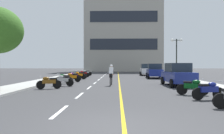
{
  "coord_description": "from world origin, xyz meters",
  "views": [
    {
      "loc": [
        0.07,
        -5.56,
        1.69
      ],
      "look_at": [
        -0.42,
        14.07,
        1.47
      ],
      "focal_mm": 33.96,
      "sensor_mm": 36.0,
      "label": 1
    }
  ],
  "objects_px": {
    "parked_car_mid": "(154,71)",
    "parked_car_near": "(178,74)",
    "motorcycle_6": "(72,77)",
    "motorcycle_9": "(80,75)",
    "motorcycle_3": "(49,82)",
    "motorcycle_10": "(83,74)",
    "motorcycle_4": "(63,80)",
    "motorcycle_11": "(86,73)",
    "motorcycle_8": "(79,75)",
    "parked_car_far": "(146,70)",
    "motorcycle_7": "(73,76)",
    "cyclist_rider": "(111,75)",
    "motorcycle_1": "(209,90)",
    "street_lamp_mid": "(177,49)",
    "motorcycle_5": "(64,78)",
    "motorcycle_2": "(193,87)"
  },
  "relations": [
    {
      "from": "parked_car_mid",
      "to": "parked_car_near",
      "type": "bearing_deg",
      "value": -89.05
    },
    {
      "from": "motorcycle_6",
      "to": "motorcycle_9",
      "type": "height_order",
      "value": "same"
    },
    {
      "from": "motorcycle_3",
      "to": "motorcycle_10",
      "type": "bearing_deg",
      "value": 89.37
    },
    {
      "from": "parked_car_mid",
      "to": "motorcycle_4",
      "type": "relative_size",
      "value": 2.55
    },
    {
      "from": "motorcycle_4",
      "to": "motorcycle_11",
      "type": "height_order",
      "value": "same"
    },
    {
      "from": "motorcycle_4",
      "to": "motorcycle_8",
      "type": "xyz_separation_m",
      "value": [
        -0.21,
        8.05,
        0.0
      ]
    },
    {
      "from": "parked_car_near",
      "to": "motorcycle_11",
      "type": "distance_m",
      "value": 17.89
    },
    {
      "from": "parked_car_far",
      "to": "motorcycle_7",
      "type": "height_order",
      "value": "parked_car_far"
    },
    {
      "from": "motorcycle_8",
      "to": "cyclist_rider",
      "type": "distance_m",
      "value": 8.47
    },
    {
      "from": "motorcycle_8",
      "to": "cyclist_rider",
      "type": "bearing_deg",
      "value": -62.19
    },
    {
      "from": "motorcycle_1",
      "to": "motorcycle_8",
      "type": "height_order",
      "value": "same"
    },
    {
      "from": "motorcycle_1",
      "to": "motorcycle_3",
      "type": "relative_size",
      "value": 1.03
    },
    {
      "from": "cyclist_rider",
      "to": "parked_car_mid",
      "type": "bearing_deg",
      "value": 61.85
    },
    {
      "from": "motorcycle_7",
      "to": "motorcycle_8",
      "type": "relative_size",
      "value": 0.97
    },
    {
      "from": "motorcycle_7",
      "to": "cyclist_rider",
      "type": "distance_m",
      "value": 6.74
    },
    {
      "from": "parked_car_mid",
      "to": "motorcycle_10",
      "type": "xyz_separation_m",
      "value": [
        -9.28,
        1.94,
        -0.44
      ]
    },
    {
      "from": "motorcycle_11",
      "to": "motorcycle_1",
      "type": "bearing_deg",
      "value": -67.37
    },
    {
      "from": "motorcycle_6",
      "to": "cyclist_rider",
      "type": "bearing_deg",
      "value": -41.61
    },
    {
      "from": "motorcycle_4",
      "to": "motorcycle_8",
      "type": "bearing_deg",
      "value": 91.48
    },
    {
      "from": "motorcycle_4",
      "to": "motorcycle_6",
      "type": "distance_m",
      "value": 4.05
    },
    {
      "from": "parked_car_near",
      "to": "parked_car_mid",
      "type": "distance_m",
      "value": 9.64
    },
    {
      "from": "motorcycle_6",
      "to": "motorcycle_10",
      "type": "bearing_deg",
      "value": 91.33
    },
    {
      "from": "street_lamp_mid",
      "to": "parked_car_far",
      "type": "xyz_separation_m",
      "value": [
        -2.7,
        7.48,
        -2.73
      ]
    },
    {
      "from": "motorcycle_6",
      "to": "motorcycle_11",
      "type": "xyz_separation_m",
      "value": [
        -0.33,
        11.64,
        0.0
      ]
    },
    {
      "from": "motorcycle_3",
      "to": "motorcycle_7",
      "type": "relative_size",
      "value": 0.99
    },
    {
      "from": "parked_car_far",
      "to": "motorcycle_5",
      "type": "relative_size",
      "value": 2.54
    },
    {
      "from": "street_lamp_mid",
      "to": "motorcycle_3",
      "type": "relative_size",
      "value": 2.92
    },
    {
      "from": "parked_car_far",
      "to": "motorcycle_2",
      "type": "relative_size",
      "value": 2.56
    },
    {
      "from": "parked_car_mid",
      "to": "motorcycle_4",
      "type": "height_order",
      "value": "parked_car_mid"
    },
    {
      "from": "motorcycle_4",
      "to": "motorcycle_5",
      "type": "bearing_deg",
      "value": 102.62
    },
    {
      "from": "motorcycle_5",
      "to": "motorcycle_7",
      "type": "bearing_deg",
      "value": 89.23
    },
    {
      "from": "street_lamp_mid",
      "to": "motorcycle_5",
      "type": "bearing_deg",
      "value": -147.4
    },
    {
      "from": "parked_car_far",
      "to": "motorcycle_10",
      "type": "xyz_separation_m",
      "value": [
        -9.23,
        -5.15,
        -0.44
      ]
    },
    {
      "from": "motorcycle_1",
      "to": "motorcycle_9",
      "type": "distance_m",
      "value": 18.05
    },
    {
      "from": "parked_car_far",
      "to": "motorcycle_2",
      "type": "height_order",
      "value": "parked_car_far"
    },
    {
      "from": "motorcycle_5",
      "to": "motorcycle_8",
      "type": "xyz_separation_m",
      "value": [
        0.27,
        5.91,
        0.0
      ]
    },
    {
      "from": "motorcycle_4",
      "to": "motorcycle_10",
      "type": "bearing_deg",
      "value": 91.75
    },
    {
      "from": "motorcycle_4",
      "to": "motorcycle_11",
      "type": "distance_m",
      "value": 15.7
    },
    {
      "from": "motorcycle_3",
      "to": "motorcycle_6",
      "type": "bearing_deg",
      "value": 86.68
    },
    {
      "from": "parked_car_far",
      "to": "motorcycle_8",
      "type": "bearing_deg",
      "value": -134.37
    },
    {
      "from": "street_lamp_mid",
      "to": "motorcycle_10",
      "type": "height_order",
      "value": "street_lamp_mid"
    },
    {
      "from": "motorcycle_10",
      "to": "motorcycle_11",
      "type": "distance_m",
      "value": 3.52
    },
    {
      "from": "street_lamp_mid",
      "to": "motorcycle_6",
      "type": "distance_m",
      "value": 13.47
    },
    {
      "from": "motorcycle_8",
      "to": "motorcycle_9",
      "type": "distance_m",
      "value": 1.42
    },
    {
      "from": "street_lamp_mid",
      "to": "parked_car_near",
      "type": "relative_size",
      "value": 1.13
    },
    {
      "from": "motorcycle_9",
      "to": "motorcycle_11",
      "type": "distance_m",
      "value": 6.22
    },
    {
      "from": "motorcycle_11",
      "to": "cyclist_rider",
      "type": "bearing_deg",
      "value": -74.3
    },
    {
      "from": "motorcycle_4",
      "to": "motorcycle_6",
      "type": "relative_size",
      "value": 0.99
    },
    {
      "from": "motorcycle_2",
      "to": "motorcycle_5",
      "type": "bearing_deg",
      "value": 142.59
    },
    {
      "from": "motorcycle_9",
      "to": "motorcycle_11",
      "type": "bearing_deg",
      "value": 91.84
    }
  ]
}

